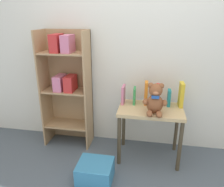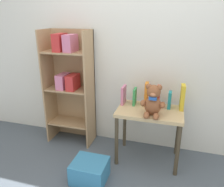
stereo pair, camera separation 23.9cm
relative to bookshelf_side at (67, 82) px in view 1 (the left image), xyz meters
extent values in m
cube|color=silver|center=(0.82, 0.17, 0.46)|extent=(4.80, 0.06, 2.50)
cube|color=tan|center=(-0.27, -0.03, -0.10)|extent=(0.02, 0.30, 1.39)
cube|color=tan|center=(0.27, -0.03, -0.10)|extent=(0.02, 0.30, 1.39)
cube|color=tan|center=(0.00, 0.11, -0.10)|extent=(0.56, 0.02, 1.39)
cube|color=tan|center=(0.00, -0.03, -0.54)|extent=(0.52, 0.27, 0.02)
cube|color=tan|center=(0.00, -0.03, -0.10)|extent=(0.52, 0.27, 0.02)
cube|color=tan|center=(0.00, -0.03, 0.35)|extent=(0.52, 0.27, 0.02)
cube|color=red|center=(-0.06, -0.05, 0.45)|extent=(0.10, 0.21, 0.20)
cube|color=#D17093|center=(0.06, -0.05, 0.45)|extent=(0.10, 0.21, 0.19)
cube|color=#D17093|center=(-0.06, -0.05, 0.00)|extent=(0.10, 0.21, 0.18)
cube|color=red|center=(0.06, -0.05, 0.00)|extent=(0.10, 0.21, 0.18)
cube|color=tan|center=(1.00, -0.17, -0.21)|extent=(0.68, 0.44, 0.04)
cylinder|color=#453A29|center=(0.69, -0.36, -0.51)|extent=(0.04, 0.04, 0.57)
cylinder|color=#453A29|center=(1.31, -0.36, -0.51)|extent=(0.04, 0.04, 0.57)
cylinder|color=#453A29|center=(0.69, 0.02, -0.51)|extent=(0.04, 0.04, 0.57)
cylinder|color=#453A29|center=(1.31, 0.02, -0.51)|extent=(0.04, 0.04, 0.57)
ellipsoid|color=brown|center=(1.03, -0.28, -0.09)|extent=(0.17, 0.13, 0.19)
sphere|color=brown|center=(1.03, -0.28, 0.05)|extent=(0.13, 0.13, 0.13)
sphere|color=brown|center=(0.98, -0.28, 0.10)|extent=(0.06, 0.06, 0.06)
sphere|color=brown|center=(1.08, -0.28, 0.10)|extent=(0.06, 0.06, 0.06)
ellipsoid|color=#B56E48|center=(1.03, -0.33, 0.04)|extent=(0.06, 0.04, 0.04)
ellipsoid|color=brown|center=(0.94, -0.29, -0.07)|extent=(0.05, 0.11, 0.05)
ellipsoid|color=brown|center=(1.12, -0.29, -0.07)|extent=(0.05, 0.11, 0.05)
ellipsoid|color=brown|center=(0.98, -0.37, -0.16)|extent=(0.06, 0.12, 0.06)
ellipsoid|color=brown|center=(1.08, -0.37, -0.16)|extent=(0.06, 0.12, 0.06)
cube|color=#2356B2|center=(1.03, -0.33, 0.00)|extent=(0.07, 0.02, 0.03)
cube|color=#D17093|center=(0.69, -0.07, -0.09)|extent=(0.03, 0.15, 0.20)
cube|color=#33934C|center=(0.81, -0.06, -0.10)|extent=(0.03, 0.13, 0.18)
cube|color=orange|center=(0.93, -0.06, -0.06)|extent=(0.04, 0.11, 0.26)
cube|color=red|center=(1.06, -0.07, -0.07)|extent=(0.03, 0.14, 0.23)
cube|color=teal|center=(1.18, -0.06, -0.10)|extent=(0.03, 0.10, 0.18)
cube|color=gold|center=(1.31, -0.06, -0.06)|extent=(0.05, 0.13, 0.27)
cube|color=teal|center=(0.50, -0.66, -0.69)|extent=(0.33, 0.29, 0.20)
camera|label=1|loc=(0.97, -2.34, 0.74)|focal=35.00mm
camera|label=2|loc=(1.20, -2.28, 0.74)|focal=35.00mm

